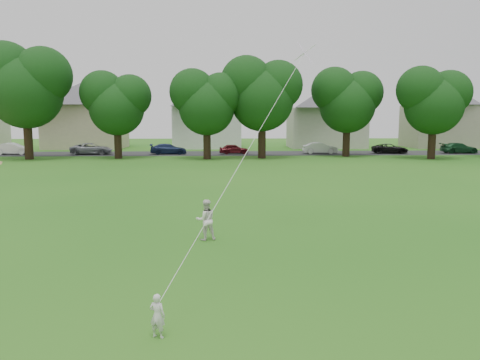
{
  "coord_description": "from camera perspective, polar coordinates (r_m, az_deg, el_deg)",
  "views": [
    {
      "loc": [
        1.81,
        -10.97,
        4.04
      ],
      "look_at": [
        2.34,
        2.0,
        2.3
      ],
      "focal_mm": 35.0,
      "sensor_mm": 36.0,
      "label": 1
    }
  ],
  "objects": [
    {
      "name": "ground",
      "position": [
        11.83,
        -11.24,
        -12.48
      ],
      "size": [
        160.0,
        160.0,
        0.0
      ],
      "primitive_type": "plane",
      "color": "#1F6015",
      "rests_on": "ground"
    },
    {
      "name": "street",
      "position": [
        53.16,
        -4.28,
        3.25
      ],
      "size": [
        90.0,
        7.0,
        0.01
      ],
      "primitive_type": "cube",
      "color": "#2D2D30",
      "rests_on": "ground"
    },
    {
      "name": "toddler",
      "position": [
        9.07,
        -10.04,
        -15.99
      ],
      "size": [
        0.36,
        0.3,
        0.85
      ],
      "primitive_type": "imported",
      "rotation": [
        0.0,
        0.0,
        2.79
      ],
      "color": "silver",
      "rests_on": "ground"
    },
    {
      "name": "older_boy",
      "position": [
        15.54,
        -4.19,
        -4.87
      ],
      "size": [
        0.78,
        0.68,
        1.36
      ],
      "primitive_type": "imported",
      "rotation": [
        0.0,
        0.0,
        3.42
      ],
      "color": "white",
      "rests_on": "ground"
    },
    {
      "name": "kite",
      "position": [
        12.42,
        1.68,
        4.85
      ],
      "size": [
        2.45,
        4.64,
        10.83
      ],
      "color": "white",
      "rests_on": "ground"
    },
    {
      "name": "tree_row",
      "position": [
        46.63,
        -3.2,
        10.64
      ],
      "size": [
        83.33,
        8.89,
        11.51
      ],
      "color": "black",
      "rests_on": "ground"
    },
    {
      "name": "parked_cars",
      "position": [
        52.1,
        -3.58,
        3.83
      ],
      "size": [
        62.83,
        2.36,
        1.28
      ],
      "color": "black",
      "rests_on": "ground"
    },
    {
      "name": "house_row",
      "position": [
        63.03,
        -4.42,
        8.79
      ],
      "size": [
        77.32,
        14.23,
        10.54
      ],
      "color": "beige",
      "rests_on": "ground"
    }
  ]
}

